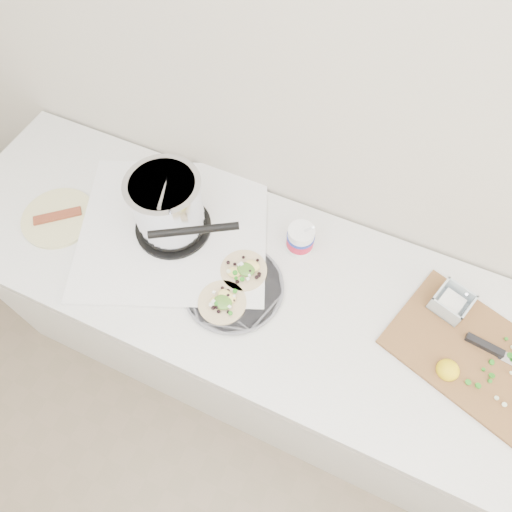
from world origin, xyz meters
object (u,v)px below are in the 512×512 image
at_px(taco_plate, 233,286).
at_px(bacon_plate, 59,218).
at_px(stove, 170,213).
at_px(tub, 301,238).
at_px(cutboard, 474,348).

height_order(taco_plate, bacon_plate, taco_plate).
xyz_separation_m(stove, tub, (0.40, 0.10, -0.03)).
bearing_deg(bacon_plate, taco_plate, 0.72).
distance_m(cutboard, bacon_plate, 1.34).
height_order(stove, cutboard, stove).
bearing_deg(bacon_plate, stove, 17.80).
bearing_deg(tub, bacon_plate, -163.80).
bearing_deg(bacon_plate, tub, 16.20).
bearing_deg(taco_plate, stove, 157.47).
bearing_deg(bacon_plate, cutboard, 4.87).
bearing_deg(cutboard, stove, -162.56).
relative_size(taco_plate, tub, 1.58).
relative_size(stove, tub, 3.93).
xyz_separation_m(stove, bacon_plate, (-0.37, -0.12, -0.09)).
height_order(stove, tub, stove).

